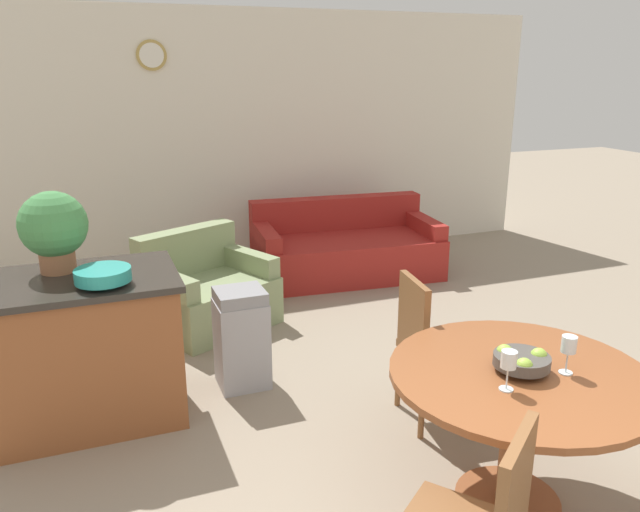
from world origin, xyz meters
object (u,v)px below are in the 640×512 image
wine_glass_right (569,346)px  armchair (207,293)px  wine_glass_left (509,361)px  potted_plant (53,228)px  trash_bin (242,338)px  fruit_bowl (522,360)px  couch (345,249)px  kitchen_island (82,350)px  dining_chair_far_side (430,343)px  dining_table (517,403)px  teal_bowl (103,275)px

wine_glass_right → armchair: wine_glass_right is taller
wine_glass_left → potted_plant: 2.67m
wine_glass_right → trash_bin: wine_glass_right is taller
potted_plant → wine_glass_left: bearing=-45.7°
fruit_bowl → potted_plant: 2.72m
trash_bin → couch: 2.52m
wine_glass_left → kitchen_island: 2.51m
wine_glass_right → couch: 3.80m
dining_chair_far_side → trash_bin: 1.29m
couch → trash_bin: bearing=-124.4°
wine_glass_left → wine_glass_right: (0.36, 0.03, 0.00)m
dining_table → teal_bowl: (-1.78, 1.42, 0.41)m
wine_glass_left → teal_bowl: teal_bowl is taller
couch → armchair: 1.80m
wine_glass_left → teal_bowl: 2.23m
wine_glass_right → dining_chair_far_side: bearing=99.6°
dining_chair_far_side → armchair: size_ratio=0.77×
wine_glass_left → trash_bin: bearing=112.9°
potted_plant → fruit_bowl: bearing=-41.4°
kitchen_island → couch: size_ratio=0.61×
wine_glass_left → armchair: bearing=104.8°
kitchen_island → teal_bowl: size_ratio=3.77×
fruit_bowl → trash_bin: 1.98m
kitchen_island → trash_bin: kitchen_island is taller
fruit_bowl → couch: 3.73m
dining_table → wine_glass_right: 0.37m
wine_glass_left → couch: 3.89m
fruit_bowl → trash_bin: fruit_bowl is taller
dining_chair_far_side → trash_bin: dining_chair_far_side is taller
wine_glass_left → armchair: 3.11m
wine_glass_right → teal_bowl: (-1.96, 1.51, 0.11)m
dining_chair_far_side → kitchen_island: size_ratio=0.79×
armchair → trash_bin: bearing=-114.3°
teal_bowl → armchair: teal_bowl is taller
teal_bowl → couch: teal_bowl is taller
fruit_bowl → kitchen_island: kitchen_island is taller
couch → wine_glass_right: bearing=-92.2°
dining_table → potted_plant: bearing=138.6°
wine_glass_left → fruit_bowl: bearing=34.2°
dining_chair_far_side → kitchen_island: 2.11m
armchair → potted_plant: bearing=-160.6°
kitchen_island → fruit_bowl: bearing=-39.8°
potted_plant → armchair: potted_plant is taller
dining_chair_far_side → fruit_bowl: 0.90m
wine_glass_left → potted_plant: size_ratio=0.38×
fruit_bowl → armchair: bearing=108.5°
wine_glass_right → kitchen_island: bearing=141.3°
wine_glass_right → teal_bowl: bearing=142.5°
dining_chair_far_side → trash_bin: size_ratio=1.34×
dining_table → armchair: armchair is taller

